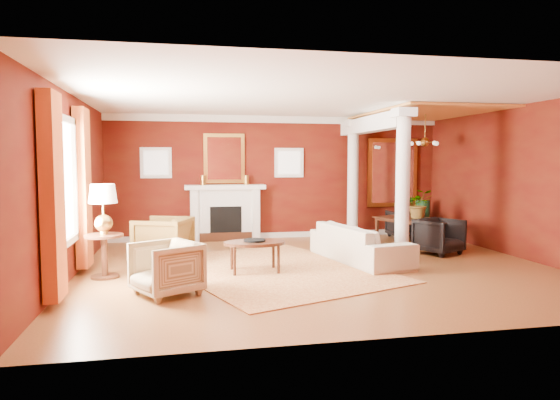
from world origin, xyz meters
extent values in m
plane|color=brown|center=(0.00, 0.00, 0.00)|extent=(8.00, 8.00, 0.00)
cube|color=#5D1E0C|center=(0.00, 3.50, 1.45)|extent=(8.00, 0.04, 2.90)
cube|color=#5D1E0C|center=(0.00, -3.50, 1.45)|extent=(8.00, 0.04, 2.90)
cube|color=#5D1E0C|center=(-4.00, 0.00, 1.45)|extent=(0.04, 7.00, 2.90)
cube|color=#5D1E0C|center=(4.00, 0.00, 1.45)|extent=(0.04, 7.00, 2.90)
cube|color=white|center=(0.00, 0.00, 2.90)|extent=(8.00, 7.00, 0.04)
cube|color=white|center=(-1.30, 3.33, 0.60)|extent=(1.60, 0.34, 1.20)
cube|color=black|center=(-1.30, 3.16, 0.45)|extent=(0.72, 0.03, 0.70)
cube|color=black|center=(-1.30, 3.16, 0.10)|extent=(1.20, 0.05, 0.20)
cube|color=white|center=(-1.30, 3.29, 1.24)|extent=(1.85, 0.42, 0.10)
cube|color=white|center=(-2.00, 3.30, 0.60)|extent=(0.16, 0.40, 1.20)
cube|color=white|center=(-0.60, 3.30, 0.60)|extent=(0.16, 0.40, 1.20)
cube|color=gold|center=(-1.30, 3.46, 1.90)|extent=(0.95, 0.06, 1.15)
cube|color=white|center=(-1.30, 3.42, 1.90)|extent=(0.78, 0.02, 0.98)
cube|color=white|center=(-2.85, 3.47, 1.80)|extent=(0.70, 0.06, 0.70)
cube|color=white|center=(-2.85, 3.44, 1.80)|extent=(0.54, 0.02, 0.54)
cube|color=white|center=(0.25, 3.47, 1.80)|extent=(0.70, 0.06, 0.70)
cube|color=white|center=(0.25, 3.44, 1.80)|extent=(0.54, 0.02, 0.54)
cube|color=white|center=(-3.98, -0.60, 1.55)|extent=(0.03, 1.30, 1.70)
cube|color=white|center=(-3.95, -1.30, 1.55)|extent=(0.08, 0.10, 1.90)
cube|color=white|center=(-3.95, 0.10, 1.55)|extent=(0.08, 0.10, 1.90)
cube|color=#C25421|center=(-3.88, -1.60, 1.40)|extent=(0.18, 0.55, 2.60)
cube|color=#C25421|center=(-3.88, 0.40, 1.40)|extent=(0.18, 0.55, 2.60)
cube|color=white|center=(1.70, 0.30, 0.10)|extent=(0.34, 0.34, 0.20)
cylinder|color=white|center=(1.70, 0.30, 1.45)|extent=(0.26, 0.26, 2.50)
cube|color=white|center=(1.70, 0.30, 2.72)|extent=(0.36, 0.36, 0.16)
cube|color=white|center=(1.70, 3.00, 0.10)|extent=(0.34, 0.34, 0.20)
cylinder|color=white|center=(1.70, 3.00, 1.45)|extent=(0.26, 0.26, 2.50)
cube|color=white|center=(1.70, 3.00, 2.72)|extent=(0.36, 0.36, 0.16)
cube|color=white|center=(1.70, 1.90, 2.62)|extent=(0.30, 3.20, 0.32)
cube|color=#E59443|center=(2.85, 1.75, 2.87)|extent=(2.30, 3.40, 0.04)
cube|color=gold|center=(2.90, 3.46, 1.55)|extent=(1.30, 0.06, 1.70)
cube|color=white|center=(2.90, 3.42, 1.55)|extent=(1.10, 0.02, 1.50)
cylinder|color=#B68B39|center=(2.90, 1.80, 2.58)|extent=(0.02, 0.02, 0.65)
sphere|color=#B68B39|center=(2.90, 1.80, 2.25)|extent=(0.20, 0.20, 0.20)
sphere|color=white|center=(3.18, 1.80, 2.22)|extent=(0.09, 0.09, 0.09)
sphere|color=white|center=(2.99, 2.07, 2.22)|extent=(0.09, 0.09, 0.09)
sphere|color=white|center=(2.67, 1.96, 2.22)|extent=(0.09, 0.09, 0.09)
sphere|color=white|center=(2.67, 1.64, 2.22)|extent=(0.09, 0.09, 0.09)
sphere|color=white|center=(2.99, 1.53, 2.22)|extent=(0.09, 0.09, 0.09)
cube|color=white|center=(0.00, 3.46, 2.82)|extent=(8.00, 0.08, 0.16)
cube|color=white|center=(0.00, 3.46, 0.06)|extent=(8.00, 0.08, 0.12)
cube|color=maroon|center=(-0.80, -0.03, 0.01)|extent=(4.24, 4.84, 0.02)
imported|color=beige|center=(0.90, 0.36, 0.45)|extent=(1.11, 2.38, 0.90)
imported|color=black|center=(-2.63, 1.01, 0.46)|extent=(1.09, 1.13, 0.91)
imported|color=tan|center=(-2.52, -1.32, 0.41)|extent=(1.03, 1.05, 0.81)
cylinder|color=black|center=(-1.13, -0.17, 0.49)|extent=(1.02, 1.02, 0.05)
cylinder|color=black|center=(-1.48, -0.40, 0.23)|extent=(0.05, 0.05, 0.46)
cylinder|color=black|center=(-0.77, -0.40, 0.23)|extent=(0.05, 0.05, 0.46)
cylinder|color=black|center=(-1.48, 0.05, 0.23)|extent=(0.05, 0.05, 0.46)
cylinder|color=black|center=(-0.77, 0.05, 0.23)|extent=(0.05, 0.05, 0.46)
imported|color=black|center=(-1.19, -0.12, 0.64)|extent=(0.18, 0.08, 0.25)
cylinder|color=black|center=(-3.50, -0.09, 0.02)|extent=(0.43, 0.43, 0.04)
cylinder|color=black|center=(-3.50, -0.09, 0.34)|extent=(0.10, 0.10, 0.67)
cylinder|color=black|center=(-3.50, -0.09, 0.67)|extent=(0.59, 0.59, 0.04)
sphere|color=#B68B39|center=(-3.50, -0.09, 0.87)|extent=(0.28, 0.28, 0.28)
cylinder|color=#B68B39|center=(-3.50, -0.09, 1.07)|extent=(0.03, 0.03, 0.30)
cone|color=white|center=(-3.50, -0.09, 1.33)|extent=(0.43, 0.43, 0.30)
imported|color=black|center=(2.71, 1.73, 0.47)|extent=(1.24, 1.78, 0.94)
imported|color=black|center=(2.70, 0.74, 0.39)|extent=(0.98, 0.96, 0.77)
imported|color=black|center=(2.94, 2.82, 0.36)|extent=(0.72, 0.68, 0.73)
sphere|color=#12391D|center=(3.50, 2.98, 0.18)|extent=(0.37, 0.37, 0.37)
cylinder|color=#12391D|center=(3.50, 2.98, 0.44)|extent=(0.33, 0.33, 0.88)
imported|color=#26591E|center=(2.77, 1.74, 1.19)|extent=(0.78, 0.81, 0.49)
camera|label=1|loc=(-2.31, -8.23, 1.84)|focal=32.00mm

